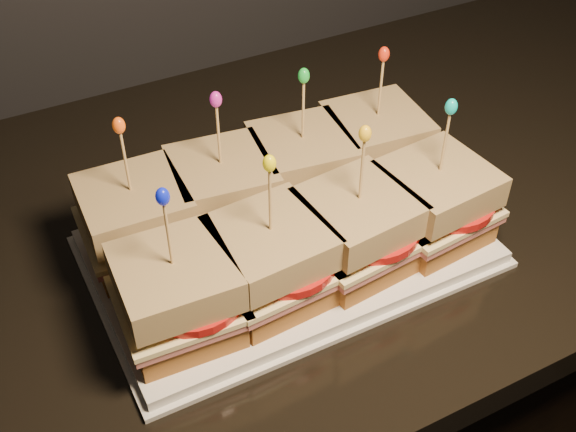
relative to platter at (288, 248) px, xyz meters
name	(u,v)px	position (x,y,z in m)	size (l,w,h in m)	color
platter	(288,248)	(0.00, 0.00, 0.00)	(0.40, 0.25, 0.02)	silver
platter_rim	(288,252)	(0.00, 0.00, -0.01)	(0.42, 0.26, 0.01)	silver
sandwich_0_bread_bot	(140,243)	(-0.14, 0.06, 0.02)	(0.10, 0.10, 0.03)	brown
sandwich_0_ham	(138,230)	(-0.14, 0.06, 0.04)	(0.11, 0.11, 0.01)	#B7504E
sandwich_0_cheese	(137,225)	(-0.14, 0.06, 0.05)	(0.11, 0.11, 0.01)	#F5E098
sandwich_0_tomato	(149,219)	(-0.13, 0.05, 0.06)	(0.10, 0.10, 0.01)	red
sandwich_0_bread_top	(133,203)	(-0.14, 0.06, 0.08)	(0.10, 0.10, 0.03)	#573211
sandwich_0_pick	(126,165)	(-0.14, 0.06, 0.12)	(0.00, 0.00, 0.09)	tan
sandwich_0_frill	(119,125)	(-0.14, 0.06, 0.17)	(0.01, 0.01, 0.02)	#F95710
sandwich_1_bread_bot	(225,215)	(-0.05, 0.06, 0.02)	(0.10, 0.10, 0.03)	brown
sandwich_1_ham	(224,202)	(-0.05, 0.06, 0.04)	(0.11, 0.11, 0.01)	#B7504E
sandwich_1_cheese	(223,197)	(-0.05, 0.06, 0.05)	(0.11, 0.11, 0.01)	#F5E098
sandwich_1_tomato	(236,192)	(-0.04, 0.05, 0.06)	(0.10, 0.10, 0.01)	red
sandwich_1_bread_top	(222,176)	(-0.05, 0.06, 0.08)	(0.10, 0.10, 0.03)	#573211
sandwich_1_pick	(219,138)	(-0.05, 0.06, 0.12)	(0.00, 0.00, 0.09)	tan
sandwich_1_frill	(216,99)	(-0.05, 0.06, 0.17)	(0.01, 0.01, 0.02)	#C31FA2
sandwich_2_bread_bot	(302,189)	(0.05, 0.06, 0.02)	(0.10, 0.10, 0.03)	brown
sandwich_2_ham	(302,177)	(0.05, 0.06, 0.04)	(0.11, 0.11, 0.01)	#B7504E
sandwich_2_cheese	(302,172)	(0.05, 0.06, 0.05)	(0.11, 0.11, 0.01)	#F5E098
sandwich_2_tomato	(314,166)	(0.06, 0.05, 0.06)	(0.10, 0.10, 0.01)	red
sandwich_2_bread_top	(303,150)	(0.05, 0.06, 0.08)	(0.10, 0.10, 0.03)	#573211
sandwich_2_pick	(303,114)	(0.05, 0.06, 0.12)	(0.00, 0.00, 0.09)	tan
sandwich_2_frill	(304,76)	(0.05, 0.06, 0.17)	(0.01, 0.01, 0.02)	green
sandwich_3_bread_bot	(373,166)	(0.14, 0.06, 0.02)	(0.10, 0.10, 0.03)	brown
sandwich_3_ham	(374,153)	(0.14, 0.06, 0.04)	(0.11, 0.11, 0.01)	#B7504E
sandwich_3_cheese	(375,148)	(0.14, 0.06, 0.05)	(0.11, 0.11, 0.01)	#F5E098
sandwich_3_tomato	(387,143)	(0.16, 0.05, 0.06)	(0.10, 0.10, 0.01)	red
sandwich_3_bread_top	(377,127)	(0.14, 0.06, 0.08)	(0.10, 0.10, 0.03)	#573211
sandwich_3_pick	(380,91)	(0.14, 0.06, 0.12)	(0.00, 0.00, 0.09)	tan
sandwich_3_frill	(384,54)	(0.14, 0.06, 0.17)	(0.01, 0.01, 0.02)	red
sandwich_4_bread_bot	(180,317)	(-0.14, -0.06, 0.02)	(0.10, 0.10, 0.03)	brown
sandwich_4_ham	(179,304)	(-0.14, -0.06, 0.04)	(0.11, 0.11, 0.01)	#B7504E
sandwich_4_cheese	(178,299)	(-0.14, -0.06, 0.05)	(0.11, 0.11, 0.01)	#F5E098
sandwich_4_tomato	(192,293)	(-0.13, -0.06, 0.06)	(0.10, 0.10, 0.01)	red
sandwich_4_bread_top	(174,277)	(-0.14, -0.06, 0.08)	(0.10, 0.10, 0.03)	#573211
sandwich_4_pick	(169,238)	(-0.14, -0.06, 0.12)	(0.00, 0.00, 0.09)	tan
sandwich_4_frill	(163,197)	(-0.14, -0.06, 0.17)	(0.01, 0.01, 0.02)	#0D1AE4
sandwich_5_bread_bot	(272,283)	(-0.05, -0.06, 0.02)	(0.10, 0.10, 0.03)	brown
sandwich_5_ham	(272,270)	(-0.05, -0.06, 0.04)	(0.11, 0.11, 0.01)	#B7504E
sandwich_5_cheese	(272,265)	(-0.05, -0.06, 0.05)	(0.11, 0.11, 0.01)	#F5E098
sandwich_5_tomato	(285,259)	(-0.04, -0.06, 0.06)	(0.10, 0.10, 0.01)	red
sandwich_5_bread_top	(271,243)	(-0.05, -0.06, 0.08)	(0.10, 0.10, 0.03)	#573211
sandwich_5_pick	(270,204)	(-0.05, -0.06, 0.12)	(0.00, 0.00, 0.09)	tan
sandwich_5_frill	(269,163)	(-0.05, -0.06, 0.17)	(0.01, 0.01, 0.02)	yellow
sandwich_6_bread_bot	(355,251)	(0.05, -0.06, 0.02)	(0.10, 0.10, 0.03)	brown
sandwich_6_ham	(356,239)	(0.05, -0.06, 0.04)	(0.11, 0.11, 0.01)	#B7504E
sandwich_6_cheese	(357,234)	(0.05, -0.06, 0.05)	(0.11, 0.11, 0.01)	#F5E098
sandwich_6_tomato	(370,228)	(0.06, -0.06, 0.06)	(0.10, 0.10, 0.01)	red
sandwich_6_bread_top	(358,212)	(0.05, -0.06, 0.08)	(0.10, 0.10, 0.03)	#573211
sandwich_6_pick	(362,173)	(0.05, -0.06, 0.12)	(0.00, 0.00, 0.09)	tan
sandwich_6_frill	(365,134)	(0.05, -0.06, 0.17)	(0.01, 0.01, 0.02)	yellow
sandwich_7_bread_bot	(431,223)	(0.14, -0.06, 0.02)	(0.10, 0.10, 0.03)	brown
sandwich_7_ham	(433,210)	(0.14, -0.06, 0.04)	(0.11, 0.11, 0.01)	#B7504E
sandwich_7_cheese	(434,205)	(0.14, -0.06, 0.05)	(0.11, 0.11, 0.01)	#F5E098
sandwich_7_tomato	(448,199)	(0.16, -0.06, 0.06)	(0.10, 0.10, 0.01)	red
sandwich_7_bread_top	(438,183)	(0.14, -0.06, 0.08)	(0.10, 0.10, 0.03)	#573211
sandwich_7_pick	(444,146)	(0.14, -0.06, 0.12)	(0.00, 0.00, 0.09)	tan
sandwich_7_frill	(451,107)	(0.14, -0.06, 0.17)	(0.01, 0.01, 0.02)	#06B7AE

